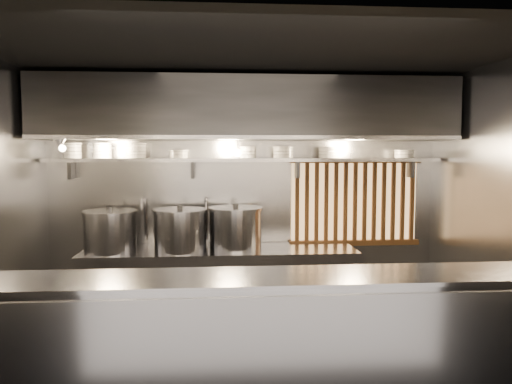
{
  "coord_description": "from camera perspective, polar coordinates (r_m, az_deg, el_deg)",
  "views": [
    {
      "loc": [
        -0.34,
        -4.32,
        2.0
      ],
      "look_at": [
        0.05,
        0.55,
        1.58
      ],
      "focal_mm": 35.0,
      "sensor_mm": 36.0,
      "label": 1
    }
  ],
  "objects": [
    {
      "name": "bowl_stack_4",
      "position": [
        5.65,
        -0.92,
        4.56
      ],
      "size": [
        0.2,
        0.2,
        0.13
      ],
      "color": "white",
      "rests_on": "bowl_shelf"
    },
    {
      "name": "bowl_stack_3",
      "position": [
        5.65,
        -8.83,
        4.31
      ],
      "size": [
        0.22,
        0.22,
        0.09
      ],
      "color": "white",
      "rests_on": "bowl_shelf"
    },
    {
      "name": "bowl_stack_7",
      "position": [
        6.04,
        16.56,
        4.2
      ],
      "size": [
        0.23,
        0.23,
        0.09
      ],
      "color": "white",
      "rests_on": "bowl_shelf"
    },
    {
      "name": "cooking_bench",
      "position": [
        5.66,
        -4.12,
        -11.0
      ],
      "size": [
        3.0,
        0.7,
        0.9
      ],
      "primitive_type": "cube",
      "color": "#9D9DA2",
      "rests_on": "floor"
    },
    {
      "name": "stock_pot_mid",
      "position": [
        5.48,
        -8.65,
        -4.29
      ],
      "size": [
        0.71,
        0.71,
        0.49
      ],
      "rotation": [
        0.0,
        0.0,
        0.25
      ],
      "color": "#9D9DA2",
      "rests_on": "cooking_bench"
    },
    {
      "name": "heat_lamp",
      "position": [
        5.4,
        -21.5,
        5.28
      ],
      "size": [
        0.25,
        0.35,
        0.2
      ],
      "color": "#9D9DA2",
      "rests_on": "exhaust_hood"
    },
    {
      "name": "bowl_stack_2",
      "position": [
        5.71,
        -13.58,
        4.62
      ],
      "size": [
        0.24,
        0.24,
        0.17
      ],
      "color": "white",
      "rests_on": "bowl_shelf"
    },
    {
      "name": "faucet_right",
      "position": [
        5.72,
        -5.69,
        -2.07
      ],
      "size": [
        0.04,
        0.3,
        0.5
      ],
      "color": "silver",
      "rests_on": "wall_back"
    },
    {
      "name": "stock_pot_right",
      "position": [
        5.55,
        -2.35,
        -4.09
      ],
      "size": [
        0.78,
        0.78,
        0.5
      ],
      "rotation": [
        0.0,
        0.0,
        -0.38
      ],
      "color": "#9D9DA2",
      "rests_on": "cooking_bench"
    },
    {
      "name": "bowl_stack_5",
      "position": [
        5.69,
        3.12,
        4.55
      ],
      "size": [
        0.24,
        0.24,
        0.13
      ],
      "color": "white",
      "rests_on": "bowl_shelf"
    },
    {
      "name": "floor",
      "position": [
        4.77,
        -0.12,
        -19.89
      ],
      "size": [
        4.5,
        4.5,
        0.0
      ],
      "primitive_type": "plane",
      "color": "black",
      "rests_on": "ground"
    },
    {
      "name": "faucet_left",
      "position": [
        5.78,
        -12.65,
        -2.1
      ],
      "size": [
        0.04,
        0.3,
        0.5
      ],
      "color": "silver",
      "rests_on": "wall_back"
    },
    {
      "name": "exhaust_hood",
      "position": [
        5.44,
        -1.04,
        9.38
      ],
      "size": [
        4.4,
        0.81,
        0.65
      ],
      "color": "#2D2D30",
      "rests_on": "ceiling"
    },
    {
      "name": "wood_screen",
      "position": [
        6.03,
        11.2,
        -1.09
      ],
      "size": [
        1.56,
        0.09,
        1.04
      ],
      "color": "#EDB36A",
      "rests_on": "wall_back"
    },
    {
      "name": "stock_pot_left",
      "position": [
        5.59,
        -16.35,
        -4.31
      ],
      "size": [
        0.75,
        0.75,
        0.49
      ],
      "rotation": [
        0.0,
        0.0,
        0.36
      ],
      "color": "#9D9DA2",
      "rests_on": "cooking_bench"
    },
    {
      "name": "pendant_bulb",
      "position": [
        5.52,
        -2.14,
        4.51
      ],
      "size": [
        0.09,
        0.09,
        0.19
      ],
      "color": "#2D2D30",
      "rests_on": "exhaust_hood"
    },
    {
      "name": "bowl_shelf",
      "position": [
        5.65,
        -1.17,
        3.69
      ],
      "size": [
        4.4,
        0.34,
        0.04
      ],
      "primitive_type": "cube",
      "color": "#9D9DA2",
      "rests_on": "wall_back"
    },
    {
      "name": "wall_back",
      "position": [
        5.86,
        -1.27,
        -0.98
      ],
      "size": [
        4.5,
        0.0,
        4.5
      ],
      "primitive_type": "plane",
      "rotation": [
        1.57,
        0.0,
        0.0
      ],
      "color": "gray",
      "rests_on": "floor"
    },
    {
      "name": "bowl_stack_0",
      "position": [
        5.85,
        -20.26,
        4.46
      ],
      "size": [
        0.21,
        0.21,
        0.17
      ],
      "color": "white",
      "rests_on": "bowl_shelf"
    },
    {
      "name": "wall_right",
      "position": [
        5.07,
        26.18,
        -2.39
      ],
      "size": [
        0.0,
        3.0,
        3.0
      ],
      "primitive_type": "plane",
      "rotation": [
        1.57,
        0.0,
        -1.57
      ],
      "color": "gray",
      "rests_on": "floor"
    },
    {
      "name": "bowl_stack_1",
      "position": [
        5.77,
        -17.15,
        4.54
      ],
      "size": [
        0.22,
        0.22,
        0.17
      ],
      "color": "white",
      "rests_on": "bowl_shelf"
    },
    {
      "name": "ceiling",
      "position": [
        4.4,
        -0.13,
        15.38
      ],
      "size": [
        4.5,
        4.5,
        0.0
      ],
      "primitive_type": "plane",
      "rotation": [
        3.14,
        0.0,
        0.0
      ],
      "color": "black",
      "rests_on": "wall_back"
    },
    {
      "name": "serving_counter",
      "position": [
        3.66,
        1.1,
        -18.11
      ],
      "size": [
        4.5,
        0.56,
        1.13
      ],
      "color": "#9D9DA2",
      "rests_on": "floor"
    },
    {
      "name": "bowl_stack_6",
      "position": [
        5.78,
        8.28,
        4.52
      ],
      "size": [
        0.24,
        0.24,
        0.13
      ],
      "color": "white",
      "rests_on": "bowl_shelf"
    }
  ]
}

